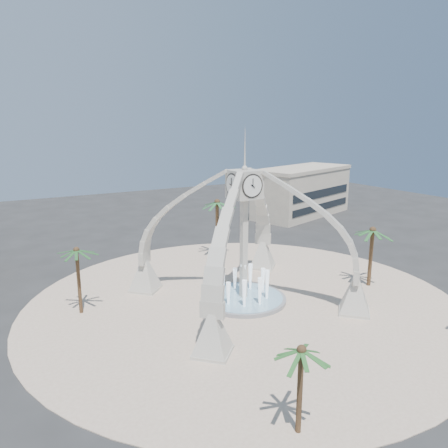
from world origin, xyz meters
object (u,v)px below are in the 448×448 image
palm_north (217,203)px  palm_east (373,231)px  palm_west (76,251)px  clock_tower (244,234)px  fountain (243,298)px  palm_south (302,351)px

palm_north → palm_east: bearing=-61.3°
palm_north → palm_west: bearing=-155.4°
clock_tower → palm_east: (13.30, -3.03, -0.67)m
fountain → palm_west: size_ratio=1.25×
palm_east → palm_south: palm_east is taller
palm_west → palm_south: (6.89, -21.37, -0.84)m
palm_east → palm_west: (-27.13, 7.82, -0.13)m
clock_tower → fountain: (0.00, 0.00, -6.20)m
fountain → clock_tower: bearing=-90.0°
palm_east → clock_tower: bearing=167.2°
fountain → palm_south: (-6.93, -16.59, 4.57)m
fountain → palm_east: (13.30, -3.03, 5.53)m
fountain → palm_north: (4.45, 13.14, 6.60)m
palm_north → clock_tower: bearing=-108.7°
fountain → palm_north: bearing=71.3°
palm_west → palm_south: size_ratio=1.16×
clock_tower → palm_south: size_ratio=3.23×
clock_tower → palm_east: 13.66m
palm_south → clock_tower: bearing=67.3°
fountain → palm_south: size_ratio=1.44×
palm_east → palm_south: (-20.23, -13.56, -0.97)m
palm_west → palm_south: 22.47m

